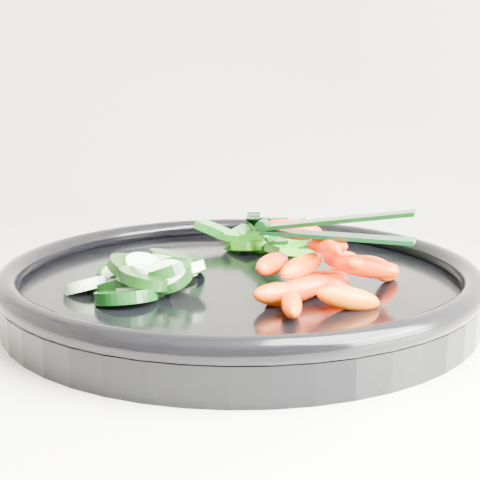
% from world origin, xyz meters
% --- Properties ---
extents(veggie_tray, '(0.48, 0.48, 0.04)m').
position_xyz_m(veggie_tray, '(0.16, 1.66, 0.95)').
color(veggie_tray, black).
rests_on(veggie_tray, counter).
extents(cucumber_pile, '(0.10, 0.13, 0.04)m').
position_xyz_m(cucumber_pile, '(0.10, 1.62, 0.96)').
color(cucumber_pile, black).
rests_on(cucumber_pile, veggie_tray).
extents(carrot_pile, '(0.12, 0.15, 0.05)m').
position_xyz_m(carrot_pile, '(0.23, 1.64, 0.97)').
color(carrot_pile, red).
rests_on(carrot_pile, veggie_tray).
extents(pepper_pile, '(0.12, 0.09, 0.04)m').
position_xyz_m(pepper_pile, '(0.15, 1.76, 0.96)').
color(pepper_pile, '#226509').
rests_on(pepper_pile, veggie_tray).
extents(tong_carrot, '(0.11, 0.02, 0.02)m').
position_xyz_m(tong_carrot, '(0.24, 1.64, 1.00)').
color(tong_carrot, black).
rests_on(tong_carrot, carrot_pile).
extents(tong_pepper, '(0.07, 0.11, 0.02)m').
position_xyz_m(tong_pepper, '(0.15, 1.76, 0.98)').
color(tong_pepper, black).
rests_on(tong_pepper, pepper_pile).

